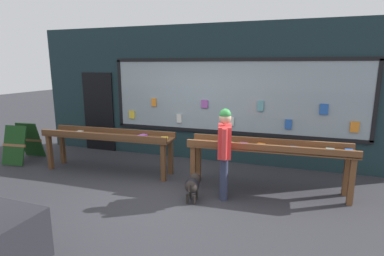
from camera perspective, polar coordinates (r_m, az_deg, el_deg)
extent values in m
plane|color=#2D2D33|center=(5.46, -5.23, -12.98)|extent=(40.00, 40.00, 0.00)
cube|color=#192D33|center=(7.24, 2.16, 6.50)|extent=(8.85, 0.20, 3.23)
cube|color=#8C9EA8|center=(6.96, 7.57, 5.90)|extent=(5.83, 0.03, 1.67)
cube|color=black|center=(6.92, 7.76, 12.80)|extent=(5.91, 0.06, 0.08)
cube|color=black|center=(7.09, 7.38, -0.83)|extent=(5.91, 0.06, 0.08)
cube|color=black|center=(8.03, -13.46, 6.47)|extent=(0.08, 0.06, 1.67)
cube|color=black|center=(7.02, 31.68, 4.30)|extent=(0.08, 0.06, 1.67)
cube|color=yellow|center=(7.89, -11.38, 2.52)|extent=(0.15, 0.03, 0.20)
cube|color=orange|center=(7.55, -7.27, 4.87)|extent=(0.13, 0.03, 0.20)
cube|color=silver|center=(7.34, -2.46, 1.85)|extent=(0.12, 0.03, 0.21)
cube|color=#994CA5|center=(7.08, 2.40, 4.60)|extent=(0.16, 0.03, 0.19)
cube|color=silver|center=(7.00, 7.33, 1.26)|extent=(0.16, 0.03, 0.20)
cube|color=#5999A5|center=(6.84, 12.90, 4.12)|extent=(0.14, 0.03, 0.23)
cube|color=#2659B2|center=(6.87, 17.87, 0.68)|extent=(0.14, 0.03, 0.21)
cube|color=#2659B2|center=(6.85, 23.83, 3.29)|extent=(0.17, 0.03, 0.23)
cube|color=orange|center=(6.99, 28.57, 0.17)|extent=(0.17, 0.03, 0.23)
cube|color=black|center=(8.48, -17.32, 2.92)|extent=(0.90, 0.04, 2.10)
cube|color=brown|center=(7.42, -25.44, -4.17)|extent=(0.09, 0.09, 0.77)
cube|color=brown|center=(6.03, -5.47, -6.58)|extent=(0.09, 0.09, 0.77)
cube|color=brown|center=(7.72, -23.44, -3.40)|extent=(0.09, 0.09, 0.77)
cube|color=brown|center=(6.40, -4.13, -5.46)|extent=(0.09, 0.09, 0.77)
cube|color=brown|center=(6.69, -15.79, -1.51)|extent=(2.93, 0.70, 0.04)
cube|color=brown|center=(6.47, -16.99, -1.49)|extent=(2.91, 0.19, 0.12)
cube|color=brown|center=(6.89, -14.71, -0.56)|extent=(2.91, 0.19, 0.12)
cube|color=#2659B2|center=(7.35, -24.72, -0.72)|extent=(0.20, 0.22, 0.03)
cube|color=silver|center=(7.22, -20.83, -0.66)|extent=(0.13, 0.21, 0.02)
cube|color=#338C4C|center=(6.70, -18.62, -1.37)|extent=(0.16, 0.21, 0.03)
cube|color=#338C4C|center=(6.41, -14.33, -1.68)|extent=(0.16, 0.22, 0.03)
cube|color=#994CA5|center=(6.42, -9.44, -1.43)|extent=(0.17, 0.22, 0.03)
cube|color=yellow|center=(6.11, -5.30, -1.99)|extent=(0.20, 0.23, 0.03)
cube|color=brown|center=(5.70, 0.24, -7.45)|extent=(0.09, 0.09, 0.81)
cube|color=brown|center=(5.66, 28.10, -9.05)|extent=(0.09, 0.09, 0.81)
cube|color=brown|center=(6.06, 1.24, -6.26)|extent=(0.09, 0.09, 0.81)
cube|color=brown|center=(6.02, 27.33, -7.75)|extent=(0.09, 0.09, 0.81)
cube|color=brown|center=(5.57, 14.38, -3.71)|extent=(2.93, 0.68, 0.04)
cube|color=brown|center=(5.32, 14.33, -3.78)|extent=(2.91, 0.19, 0.12)
cube|color=brown|center=(5.80, 14.48, -2.50)|extent=(2.91, 0.19, 0.12)
cube|color=orange|center=(5.60, 0.78, -2.95)|extent=(0.18, 0.22, 0.02)
cube|color=#5999A5|center=(5.57, 3.57, -3.01)|extent=(0.20, 0.23, 0.03)
cube|color=#338C4C|center=(5.61, 7.00, -2.93)|extent=(0.16, 0.22, 0.03)
cube|color=#994CA5|center=(5.62, 9.69, -3.01)|extent=(0.13, 0.20, 0.03)
cube|color=orange|center=(5.60, 12.86, -3.19)|extent=(0.18, 0.24, 0.03)
cube|color=black|center=(5.54, 16.11, -3.58)|extent=(0.17, 0.24, 0.02)
cube|color=#2659B2|center=(5.54, 18.82, -3.67)|extent=(0.18, 0.20, 0.03)
cube|color=#994CA5|center=(5.50, 22.01, -4.12)|extent=(0.14, 0.23, 0.02)
cube|color=#5999A5|center=(5.64, 24.83, -3.89)|extent=(0.15, 0.22, 0.03)
cube|color=#2659B2|center=(5.76, 27.81, -3.90)|extent=(0.13, 0.23, 0.02)
cylinder|color=#2D334C|center=(5.22, 6.05, -9.62)|extent=(0.14, 0.14, 0.76)
cylinder|color=#2D334C|center=(5.36, 6.07, -9.03)|extent=(0.14, 0.14, 0.76)
cube|color=red|center=(5.10, 6.22, -2.48)|extent=(0.30, 0.46, 0.54)
cylinder|color=red|center=(4.83, 6.20, -3.12)|extent=(0.09, 0.09, 0.51)
cylinder|color=red|center=(5.36, 6.25, -1.61)|extent=(0.09, 0.09, 0.51)
sphere|color=tan|center=(5.01, 6.32, 1.88)|extent=(0.21, 0.21, 0.21)
sphere|color=#338C3F|center=(5.00, 6.34, 2.58)|extent=(0.20, 0.20, 0.20)
ellipsoid|color=black|center=(5.16, 0.02, -10.97)|extent=(0.25, 0.33, 0.23)
ellipsoid|color=black|center=(5.16, 0.02, -10.86)|extent=(0.26, 0.21, 0.25)
sphere|color=black|center=(5.32, 0.58, -9.69)|extent=(0.21, 0.21, 0.21)
cylinder|color=black|center=(4.98, -0.55, -11.41)|extent=(0.04, 0.10, 0.12)
cylinder|color=black|center=(5.31, 0.92, -12.64)|extent=(0.04, 0.04, 0.17)
cylinder|color=black|center=(5.34, -0.33, -12.51)|extent=(0.04, 0.04, 0.17)
cylinder|color=black|center=(5.15, 0.38, -13.50)|extent=(0.04, 0.04, 0.17)
cylinder|color=black|center=(5.17, -0.90, -13.35)|extent=(0.04, 0.04, 0.17)
cube|color=#193F19|center=(8.11, -30.78, -2.85)|extent=(0.59, 0.34, 0.90)
cube|color=brown|center=(8.11, -30.78, -2.85)|extent=(0.61, 0.11, 0.07)
cube|color=#193F19|center=(8.48, -28.37, -2.01)|extent=(0.59, 0.34, 0.90)
cube|color=brown|center=(8.48, -28.37, -2.01)|extent=(0.61, 0.11, 0.07)
cylinder|color=black|center=(4.28, -32.16, -17.78)|extent=(0.60, 0.19, 0.60)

